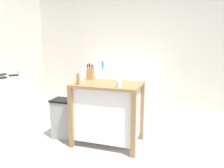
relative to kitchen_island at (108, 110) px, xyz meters
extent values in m
plane|color=#ADA8A0|center=(-0.12, -0.19, -0.52)|extent=(6.08, 6.08, 0.00)
cube|color=beige|center=(-0.12, 2.18, 0.78)|extent=(5.08, 0.10, 2.60)
cube|color=olive|center=(0.00, 0.00, 0.39)|extent=(0.97, 0.64, 0.04)
cube|color=white|center=(0.00, 0.00, -0.02)|extent=(0.87, 0.54, 0.79)
cube|color=olive|center=(-0.46, -0.29, -0.07)|extent=(0.06, 0.06, 0.89)
cube|color=olive|center=(0.46, -0.29, -0.07)|extent=(0.06, 0.06, 0.89)
cube|color=olive|center=(-0.46, 0.29, -0.07)|extent=(0.06, 0.06, 0.89)
cube|color=olive|center=(0.46, 0.29, -0.07)|extent=(0.06, 0.06, 0.89)
cube|color=#AD7F4C|center=(-0.37, 0.22, 0.49)|extent=(0.11, 0.09, 0.17)
cylinder|color=black|center=(-0.41, 0.22, 0.62)|extent=(0.02, 0.02, 0.07)
cylinder|color=black|center=(-0.38, 0.22, 0.62)|extent=(0.02, 0.02, 0.08)
cylinder|color=black|center=(-0.35, 0.22, 0.61)|extent=(0.02, 0.02, 0.06)
cylinder|color=black|center=(-0.32, 0.22, 0.61)|extent=(0.02, 0.02, 0.07)
cylinder|color=beige|center=(-0.39, -0.09, 0.43)|extent=(0.12, 0.12, 0.04)
cylinder|color=gray|center=(-0.39, -0.09, 0.45)|extent=(0.10, 0.10, 0.01)
cylinder|color=silver|center=(0.24, -0.25, 0.45)|extent=(0.07, 0.07, 0.09)
cylinder|color=#9E7042|center=(-0.35, -0.25, 0.49)|extent=(0.04, 0.04, 0.16)
sphere|color=#99999E|center=(-0.35, -0.25, 0.58)|extent=(0.03, 0.03, 0.03)
cube|color=gray|center=(-0.73, -0.03, -0.22)|extent=(0.34, 0.26, 0.60)
cube|color=black|center=(-0.73, -0.03, 0.10)|extent=(0.36, 0.28, 0.03)
cube|color=white|center=(-0.34, 1.83, -0.07)|extent=(1.70, 0.60, 0.88)
cube|color=silver|center=(-0.34, 1.81, 0.35)|extent=(0.44, 0.36, 0.03)
cylinder|color=#B7BCC1|center=(-0.34, 1.97, 0.48)|extent=(0.02, 0.02, 0.22)
cylinder|color=blue|center=(-0.76, 1.80, 0.44)|extent=(0.06, 0.06, 0.15)
cylinder|color=black|center=(-0.76, 1.80, 0.53)|extent=(0.03, 0.03, 0.02)
cube|color=white|center=(-2.11, 0.19, -0.07)|extent=(0.60, 0.60, 0.88)
cube|color=white|center=(-2.11, 0.47, 0.43)|extent=(0.60, 0.04, 0.12)
cylinder|color=black|center=(-1.97, 0.05, 0.38)|extent=(0.18, 0.18, 0.02)
cylinder|color=black|center=(-2.25, 0.33, 0.38)|extent=(0.18, 0.18, 0.02)
cylinder|color=black|center=(-1.97, 0.33, 0.38)|extent=(0.18, 0.18, 0.02)
camera|label=1|loc=(1.05, -2.96, 1.02)|focal=35.50mm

